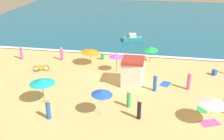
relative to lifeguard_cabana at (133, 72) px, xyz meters
The scene contains 25 objects.
ground_plane 3.24m from the lifeguard_cabana, 129.87° to the left, with size 60.00×60.00×0.00m, color #D8B775.
ocean_water 30.31m from the lifeguard_cabana, 93.52° to the left, with size 60.00×44.00×0.10m, color #196084.
wave_breaker_foam 8.83m from the lifeguard_cabana, 102.29° to the left, with size 57.00×0.70×0.01m, color white.
lifeguard_cabana is the anchor object (origin of this frame).
beach_umbrella_0 9.01m from the lifeguard_cabana, 40.25° to the right, with size 3.02×3.01×2.22m.
beach_umbrella_2 9.11m from the lifeguard_cabana, 146.07° to the right, with size 2.81×2.81×2.32m.
beach_umbrella_3 7.22m from the lifeguard_cabana, 140.58° to the left, with size 2.90×2.89×2.01m.
beach_umbrella_4 6.47m from the lifeguard_cabana, 107.03° to the right, with size 2.16×2.14×2.36m.
beach_umbrella_5 6.75m from the lifeguard_cabana, 77.59° to the left, with size 1.93×1.96×2.13m.
beach_umbrella_6 3.76m from the lifeguard_cabana, 125.81° to the left, with size 2.15×2.16×2.26m.
parked_bicycle 10.85m from the lifeguard_cabana, behind, with size 1.71×0.74×0.76m.
beachgoer_0 9.64m from the lifeguard_cabana, 24.42° to the left, with size 0.61×0.61×0.84m.
beachgoer_1 10.98m from the lifeguard_cabana, 150.71° to the left, with size 0.38×0.38×1.67m.
beachgoer_2 2.58m from the lifeguard_cabana, 22.88° to the right, with size 0.42×0.42×1.83m.
beachgoer_3 7.97m from the lifeguard_cabana, 125.12° to the left, with size 0.39×0.39×0.92m.
beachgoer_4 5.24m from the lifeguard_cabana, 87.27° to the left, with size 0.53×0.53×0.86m.
beachgoer_5 6.32m from the lifeguard_cabana, 78.97° to the right, with size 0.41×0.41×1.83m.
beachgoer_7 5.62m from the lifeguard_cabana, ahead, with size 0.51×0.51×1.90m.
beachgoer_9 9.67m from the lifeguard_cabana, 129.38° to the right, with size 0.54×0.54×1.65m.
beachgoer_10 15.47m from the lifeguard_cabana, 162.11° to the left, with size 0.41×0.41×1.69m.
beachgoer_11 4.54m from the lifeguard_cabana, 88.14° to the right, with size 0.51×0.51×1.61m.
beach_towel_0 7.71m from the lifeguard_cabana, 30.55° to the right, with size 1.13×1.28×0.01m.
beach_towel_1 9.15m from the lifeguard_cabana, 40.15° to the right, with size 1.80×1.51×0.01m.
beach_towel_2 3.72m from the lifeguard_cabana, 11.80° to the left, with size 1.33×1.59×0.01m.
small_boat_0 14.96m from the lifeguard_cabana, 96.23° to the left, with size 3.21×2.07×1.10m.
Camera 1 is at (4.27, -27.72, 12.76)m, focal length 44.05 mm.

